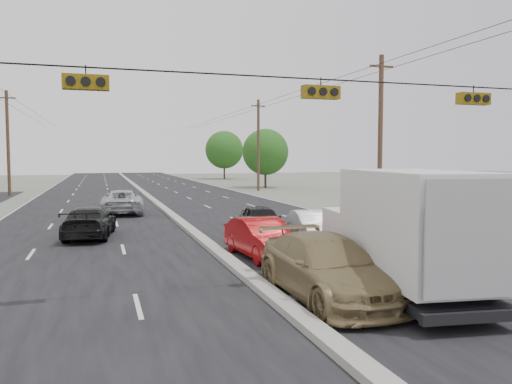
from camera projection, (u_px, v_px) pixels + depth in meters
ground at (268, 295)px, 13.37m from camera, size 200.00×200.00×0.00m
road_surface at (153, 201)px, 41.92m from camera, size 20.00×160.00×0.02m
center_median at (153, 200)px, 41.91m from camera, size 0.50×160.00×0.20m
utility_pole_left_c at (8, 142)px, 47.35m from camera, size 1.60×0.30×10.00m
utility_pole_right_b at (380, 135)px, 31.03m from camera, size 1.60×0.30×10.00m
utility_pole_right_c at (258, 144)px, 54.82m from camera, size 1.60×0.30×10.00m
traffic_signals at (317, 91)px, 13.40m from camera, size 25.00×0.30×0.54m
tree_right_mid at (265, 152)px, 60.38m from camera, size 5.60×5.60×7.14m
tree_right_far at (224, 150)px, 84.43m from camera, size 6.40×6.40×8.16m
box_truck at (404, 231)px, 13.31m from camera, size 3.15×6.86×3.36m
tan_sedan at (327, 268)px, 13.06m from camera, size 2.36×5.61×1.62m
red_sedan at (262, 239)px, 18.29m from camera, size 1.91×4.51×1.45m
queue_car_a at (261, 221)px, 23.51m from camera, size 2.03×4.27×1.41m
queue_car_b at (311, 226)px, 22.17m from camera, size 1.88×4.08×1.30m
queue_car_d at (417, 233)px, 20.27m from camera, size 2.11×4.45×1.25m
oncoming_near at (89, 222)px, 22.91m from camera, size 2.63×5.17×1.44m
oncoming_far at (122, 202)px, 32.61m from camera, size 2.81×5.71×1.56m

